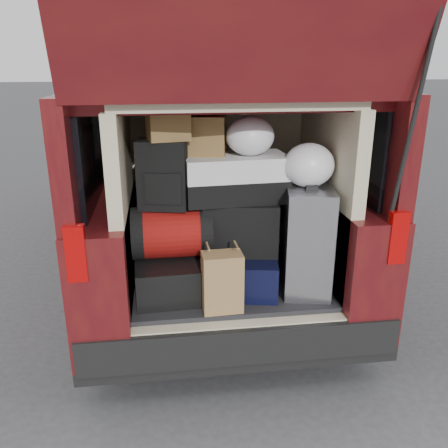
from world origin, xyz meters
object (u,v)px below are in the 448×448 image
Objects in this scene: black_hardshell at (169,273)px; navy_hardshell at (243,269)px; red_duffel at (172,232)px; twotone_duffel at (235,178)px; silver_roller at (307,239)px; black_soft_case at (240,227)px; backpack at (163,175)px; kraft_bag at (222,282)px.

navy_hardshell is at bearing -3.45° from black_hardshell.
twotone_duffel is at bearing 7.10° from red_duffel.
silver_roller is 0.42m from black_soft_case.
backpack reaches higher than twotone_duffel.
black_hardshell is 0.91× the size of twotone_duffel.
navy_hardshell is at bearing -53.62° from black_soft_case.
backpack is (-0.31, 0.31, 0.57)m from kraft_bag.
black_hardshell is 1.61× the size of kraft_bag.
twotone_duffel reaches higher than silver_roller.
backpack is 0.45m from twotone_duffel.
red_duffel is at bearing -169.64° from black_soft_case.
black_soft_case is at bearing 176.16° from silver_roller.
kraft_bag is 0.65m from twotone_duffel.
red_duffel is at bearing -170.72° from navy_hardshell.
backpack is (-0.88, 0.09, 0.42)m from silver_roller.
twotone_duffel is at bearing 18.17° from backpack.
black_soft_case is at bearing 61.75° from kraft_bag.
silver_roller is 1.63× the size of backpack.
black_soft_case is 1.13× the size of backpack.
red_duffel reaches higher than navy_hardshell.
silver_roller is 1.39× the size of red_duffel.
twotone_duffel is at bearing 172.47° from silver_roller.
navy_hardshell is 1.14× the size of black_soft_case.
black_hardshell is 0.43m from kraft_bag.
red_duffel is at bearing 129.61° from kraft_bag.
kraft_bag is 0.46m from red_duffel.
twotone_duffel is (-0.03, 0.04, 0.31)m from black_soft_case.
navy_hardshell is 0.35m from kraft_bag.
silver_roller is at bearing -6.83° from red_duffel.
navy_hardshell is 0.84× the size of twotone_duffel.
kraft_bag is 0.57× the size of twotone_duffel.
backpack reaches higher than black_hardshell.
twotone_duffel is at bearing 136.52° from black_soft_case.
black_hardshell and navy_hardshell have the same top height.
black_hardshell is 0.73m from twotone_duffel.
twotone_duffel is (-0.04, 0.06, 0.59)m from navy_hardshell.
black_soft_case reaches higher than kraft_bag.
silver_roller reaches higher than black_hardshell.
red_duffel is 1.05× the size of black_soft_case.
navy_hardshell is 0.28m from black_soft_case.
twotone_duffel reaches higher than navy_hardshell.
backpack reaches higher than red_duffel.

